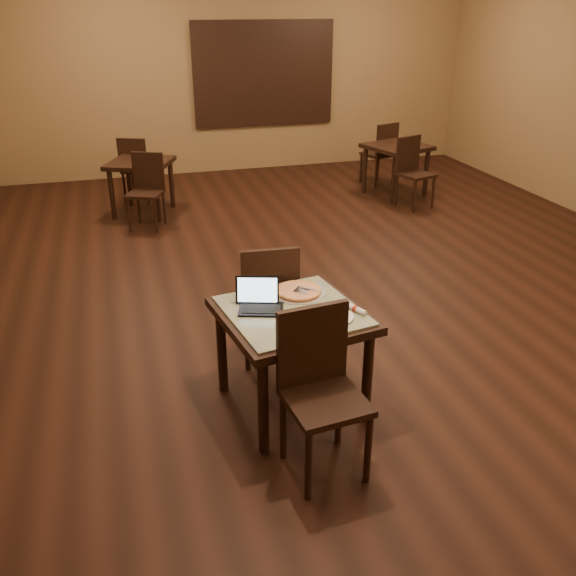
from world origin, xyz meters
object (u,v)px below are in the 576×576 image
object	(u,v)px
chair_main_near	(319,382)
other_table_a_chair_far	(382,150)
chair_main_far	(268,297)
other_table_a_chair_near	(412,168)
other_table_b_chair_far	(136,166)
other_table_a	(397,153)
other_table_b	(141,170)
tiled_table	(292,323)
pizza_pan	(299,292)
laptop	(259,300)
other_table_b_chair_near	(147,186)

from	to	relation	value
chair_main_near	other_table_a_chair_far	bearing A→B (deg)	56.68
chair_main_far	other_table_a_chair_far	world-z (taller)	chair_main_far
other_table_a_chair_near	other_table_b_chair_far	bearing A→B (deg)	143.12
other_table_a_chair_far	other_table_a_chair_near	bearing A→B (deg)	69.47
other_table_a	other_table_b	world-z (taller)	other_table_a
other_table_b	other_table_b_chair_far	bearing A→B (deg)	117.37
tiled_table	pizza_pan	xyz separation A→B (m)	(0.12, 0.24, 0.11)
tiled_table	laptop	distance (m)	0.27
chair_main_near	other_table_a	xyz separation A→B (m)	(2.97, 5.21, 0.03)
other_table_a_chair_far	other_table_b_chair_near	size ratio (longest dim) A/B	1.03
pizza_pan	other_table_b_chair_near	distance (m)	4.04
other_table_b_chair_far	chair_main_far	bearing A→B (deg)	122.60
chair_main_far	chair_main_near	bearing A→B (deg)	94.32
other_table_b	other_table_b_chair_near	distance (m)	0.55
chair_main_far	other_table_a_chair_near	bearing A→B (deg)	-126.21
chair_main_near	laptop	world-z (taller)	chair_main_near
chair_main_near	chair_main_far	size ratio (longest dim) A/B	1.03
other_table_a	other_table_a_chair_near	xyz separation A→B (m)	(-0.03, -0.56, -0.07)
chair_main_far	other_table_a_chair_near	size ratio (longest dim) A/B	1.05
other_table_a	other_table_b	xyz separation A→B (m)	(-3.65, 0.15, -0.02)
other_table_a_chair_far	other_table_b_chair_far	xyz separation A→B (m)	(-3.71, 0.13, -0.02)
laptop	other_table_b	xyz separation A→B (m)	(-0.49, 4.65, -0.22)
laptop	other_table_b_chair_far	bearing A→B (deg)	113.55
pizza_pan	other_table_a_chair_near	world-z (taller)	other_table_a_chair_near
chair_main_far	pizza_pan	bearing A→B (deg)	113.28
pizza_pan	chair_main_far	bearing A→B (deg)	108.84
other_table_b_chair_near	other_table_b_chair_far	xyz separation A→B (m)	(-0.07, 1.10, 0.00)
other_table_a	other_table_b_chair_far	world-z (taller)	other_table_b_chair_far
tiled_table	chair_main_near	size ratio (longest dim) A/B	1.02
other_table_b_chair_far	other_table_b_chair_near	bearing A→B (deg)	117.37
laptop	other_table_b	bearing A→B (deg)	113.82
other_table_a_chair_far	other_table_b	bearing A→B (deg)	-11.40
other_table_a	other_table_b_chair_near	xyz separation A→B (m)	(-3.62, -0.40, -0.09)
chair_main_far	laptop	size ratio (longest dim) A/B	2.95
tiled_table	other_table_a	bearing A→B (deg)	48.04
chair_main_far	pizza_pan	size ratio (longest dim) A/B	2.58
pizza_pan	other_table_b_chair_far	size ratio (longest dim) A/B	0.42
other_table_a_chair_far	other_table_b_chair_far	bearing A→B (deg)	-19.90
chair_main_far	other_table_b	world-z (taller)	chair_main_far
laptop	other_table_b_chair_near	size ratio (longest dim) A/B	0.37
chair_main_far	other_table_a	xyz separation A→B (m)	(2.97, 3.99, 0.05)
chair_main_near	other_table_a	size ratio (longest dim) A/B	1.04
tiled_table	other_table_a	size ratio (longest dim) A/B	1.06
pizza_pan	other_table_a_chair_far	world-z (taller)	other_table_a_chair_far
laptop	other_table_b	distance (m)	4.68
chair_main_far	other_table_b_chair_far	xyz separation A→B (m)	(-0.72, 4.69, -0.04)
other_table_a_chair_far	other_table_b_chair_near	world-z (taller)	other_table_a_chair_far
other_table_a	other_table_b_chair_far	xyz separation A→B (m)	(-3.68, 0.69, -0.09)
other_table_b_chair_far	other_table_a_chair_near	bearing A→B (deg)	-175.06
chair_main_near	laptop	bearing A→B (deg)	99.20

